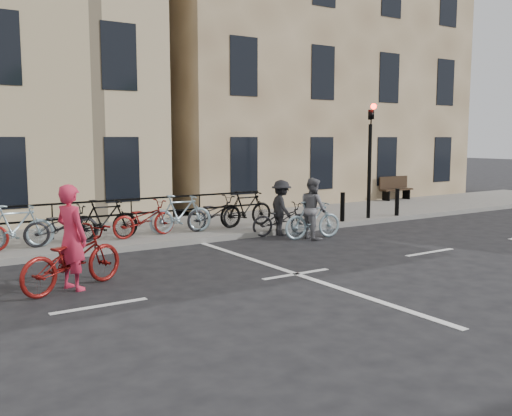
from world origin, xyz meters
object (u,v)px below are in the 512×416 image
traffic_light (370,146)px  bench (395,187)px  cyclist_grey (313,214)px  cyclist_dark (281,214)px  cyclist_pink (72,253)px

traffic_light → bench: traffic_light is taller
cyclist_grey → cyclist_dark: size_ratio=0.96×
bench → cyclist_dark: size_ratio=0.87×
traffic_light → cyclist_grey: 4.04m
cyclist_grey → cyclist_dark: cyclist_grey is taller
bench → cyclist_pink: bearing=-156.9°
bench → cyclist_grey: (-8.17, -4.73, -0.00)m
cyclist_pink → cyclist_grey: bearing=-98.8°
bench → cyclist_pink: 16.38m
cyclist_pink → cyclist_dark: (6.49, 2.60, -0.05)m
traffic_light → cyclist_grey: bearing=-158.3°
traffic_light → bench: bearing=35.2°
cyclist_dark → cyclist_pink: bearing=122.8°
cyclist_grey → cyclist_dark: 0.99m
bench → cyclist_dark: bearing=-155.9°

